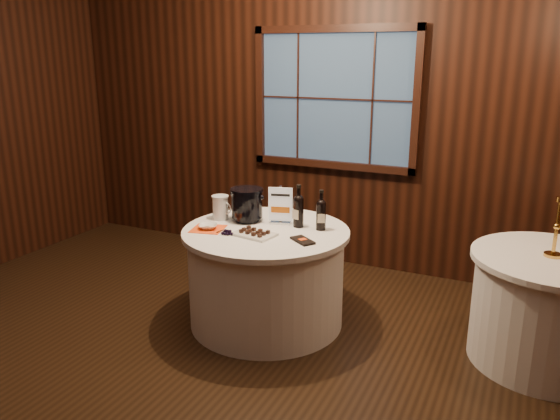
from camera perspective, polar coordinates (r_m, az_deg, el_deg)
The scene contains 15 objects.
ground at distance 3.72m, azimuth -8.71°, elevation -17.80°, with size 6.00×6.00×0.00m, color black.
back_wall at distance 5.35m, azimuth 5.75°, elevation 10.38°, with size 6.00×0.10×3.00m.
main_table at distance 4.30m, azimuth -1.45°, elevation -6.90°, with size 1.28×1.28×0.77m.
side_table at distance 4.18m, azimuth 26.27°, elevation -9.32°, with size 1.08×1.08×0.77m.
sign_stand at distance 4.28m, azimuth 0.04°, elevation -0.09°, with size 0.18×0.13×0.31m.
port_bottle_left at distance 4.19m, azimuth 1.94°, elevation 0.13°, with size 0.08×0.09×0.33m.
port_bottle_right at distance 4.13m, azimuth 4.31°, elevation -0.28°, with size 0.07×0.09×0.31m.
ice_bucket at distance 4.34m, azimuth -3.47°, elevation 0.62°, with size 0.26×0.26×0.27m.
chocolate_plate at distance 4.03m, azimuth -2.72°, elevation -2.44°, with size 0.33×0.25×0.04m.
chocolate_box at distance 3.90m, azimuth 2.38°, elevation -3.20°, with size 0.20×0.10×0.02m, color black.
grape_bunch at distance 4.06m, azimuth -5.52°, elevation -2.35°, with size 0.15×0.06×0.04m.
glass_pitcher at distance 4.42m, azimuth -6.23°, elevation 0.28°, with size 0.18×0.14×0.20m.
orange_napkin at distance 4.21m, azimuth -7.53°, elevation -1.96°, with size 0.24×0.24×0.00m, color #F84C14.
cracker_bowl at distance 4.20m, azimuth -7.54°, elevation -1.71°, with size 0.14×0.14×0.03m, color silver.
brass_candlestick at distance 4.00m, azimuth 26.86°, elevation -2.38°, with size 0.11×0.11×0.41m.
Camera 1 is at (1.79, -2.53, 2.06)m, focal length 35.00 mm.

